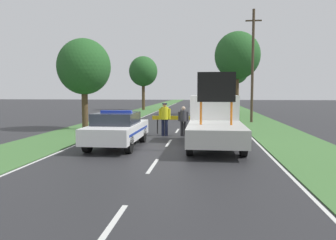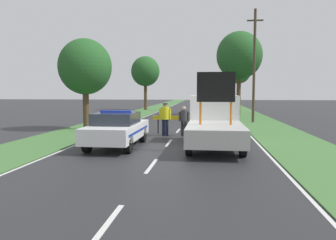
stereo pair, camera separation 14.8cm
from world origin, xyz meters
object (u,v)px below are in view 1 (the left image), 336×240
object	(u,v)px
police_car	(117,129)
work_truck	(215,122)
police_officer	(165,116)
pedestrian_civilian	(183,119)
queued_car_sedan_silver	(210,104)
queued_car_van_white	(212,114)
roadside_tree_near_right	(84,67)
utility_pole	(253,65)
road_barrier	(178,119)
roadside_tree_near_left	(237,56)
queued_car_sedan_black	(209,110)
roadside_tree_mid_left	(143,72)
traffic_cone_centre_front	(223,131)
queued_car_suv_grey	(210,106)
roadside_tree_mid_right	(236,71)
traffic_cone_near_police	(120,127)

from	to	relation	value
police_car	work_truck	world-z (taller)	work_truck
work_truck	police_officer	size ratio (longest dim) A/B	3.16
pedestrian_civilian	queued_car_sedan_silver	world-z (taller)	pedestrian_civilian
work_truck	queued_car_van_white	bearing A→B (deg)	-93.57
roadside_tree_near_right	utility_pole	world-z (taller)	utility_pole
road_barrier	queued_car_sedan_silver	bearing A→B (deg)	87.45
police_officer	roadside_tree_near_left	world-z (taller)	roadside_tree_near_left
queued_car_sedan_black	roadside_tree_near_left	distance (m)	6.58
queued_car_sedan_black	roadside_tree_mid_left	size ratio (longest dim) A/B	0.58
traffic_cone_centre_front	roadside_tree_near_left	bearing A→B (deg)	82.22
queued_car_suv_grey	utility_pole	size ratio (longest dim) A/B	0.52
pedestrian_civilian	queued_car_sedan_silver	xyz separation A→B (m)	(1.82, 24.54, -0.13)
queued_car_suv_grey	roadside_tree_near_right	distance (m)	18.24
road_barrier	queued_car_van_white	world-z (taller)	queued_car_van_white
roadside_tree_near_left	roadside_tree_mid_right	bearing A→B (deg)	85.02
roadside_tree_near_left	road_barrier	bearing A→B (deg)	-107.34
pedestrian_civilian	utility_pole	size ratio (longest dim) A/B	0.19
roadside_tree_near_left	police_officer	bearing A→B (deg)	-108.65
queued_car_suv_grey	traffic_cone_centre_front	bearing A→B (deg)	91.39
queued_car_sedan_silver	road_barrier	bearing A→B (deg)	84.76
roadside_tree_mid_left	roadside_tree_mid_right	size ratio (longest dim) A/B	0.89
queued_car_sedan_black	police_car	bearing A→B (deg)	76.04
roadside_tree_near_left	pedestrian_civilian	bearing A→B (deg)	-105.28
pedestrian_civilian	utility_pole	world-z (taller)	utility_pole
roadside_tree_near_left	roadside_tree_mid_right	xyz separation A→B (m)	(1.72, 19.69, -0.30)
queued_car_sedan_black	queued_car_sedan_silver	world-z (taller)	queued_car_sedan_silver
road_barrier	roadside_tree_mid_left	bearing A→B (deg)	108.04
work_truck	police_officer	distance (m)	3.99
traffic_cone_near_police	queued_car_sedan_silver	distance (m)	24.40
pedestrian_civilian	roadside_tree_near_left	distance (m)	17.01
police_car	queued_car_sedan_silver	world-z (taller)	police_car
queued_car_sedan_black	queued_car_sedan_silver	xyz separation A→B (m)	(0.32, 11.77, 0.10)
queued_car_van_white	roadside_tree_near_left	world-z (taller)	roadside_tree_near_left
roadside_tree_near_left	utility_pole	world-z (taller)	utility_pole
roadside_tree_near_right	police_car	bearing A→B (deg)	-58.37
queued_car_van_white	roadside_tree_mid_right	size ratio (longest dim) A/B	0.58
queued_car_suv_grey	utility_pole	distance (m)	11.11
pedestrian_civilian	roadside_tree_near_right	distance (m)	7.34
pedestrian_civilian	roadside_tree_mid_right	world-z (taller)	roadside_tree_mid_right
traffic_cone_centre_front	queued_car_suv_grey	size ratio (longest dim) A/B	0.15
queued_car_van_white	queued_car_sedan_black	bearing A→B (deg)	-88.62
police_officer	traffic_cone_centre_front	world-z (taller)	police_officer
work_truck	traffic_cone_centre_front	bearing A→B (deg)	-103.64
work_truck	utility_pole	size ratio (longest dim) A/B	0.66
queued_car_sedan_black	roadside_tree_near_right	bearing A→B (deg)	53.40
roadside_tree_near_left	roadside_tree_mid_right	distance (m)	19.77
pedestrian_civilian	queued_car_van_white	size ratio (longest dim) A/B	0.36
utility_pole	roadside_tree_near_right	bearing A→B (deg)	-151.46
roadside_tree_mid_left	roadside_tree_mid_right	distance (m)	17.09
queued_car_suv_grey	roadside_tree_near_right	size ratio (longest dim) A/B	0.79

